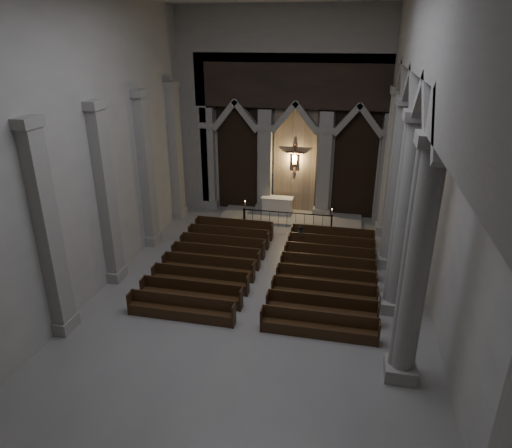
# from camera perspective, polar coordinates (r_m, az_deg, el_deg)

# --- Properties ---
(room) EXTENTS (24.00, 24.10, 12.00)m
(room) POSITION_cam_1_polar(r_m,az_deg,el_deg) (15.82, -0.46, 12.34)
(room) COLOR gray
(room) RESTS_ON ground
(sanctuary_wall) EXTENTS (14.00, 0.77, 12.00)m
(sanctuary_wall) POSITION_cam_1_polar(r_m,az_deg,el_deg) (27.21, 5.04, 14.47)
(sanctuary_wall) COLOR #99978F
(sanctuary_wall) RESTS_ON ground
(right_arcade) EXTENTS (1.00, 24.00, 12.00)m
(right_arcade) POSITION_cam_1_polar(r_m,az_deg,el_deg) (16.85, 19.65, 12.48)
(right_arcade) COLOR #99978F
(right_arcade) RESTS_ON ground
(left_pilasters) EXTENTS (0.60, 13.00, 8.03)m
(left_pilasters) POSITION_cam_1_polar(r_m,az_deg,el_deg) (22.24, -15.66, 4.72)
(left_pilasters) COLOR #99978F
(left_pilasters) RESTS_ON ground
(sanctuary_step) EXTENTS (8.50, 2.60, 0.15)m
(sanctuary_step) POSITION_cam_1_polar(r_m,az_deg,el_deg) (27.99, 4.33, 0.83)
(sanctuary_step) COLOR #99978F
(sanctuary_step) RESTS_ON ground
(altar) EXTENTS (1.95, 0.78, 0.99)m
(altar) POSITION_cam_1_polar(r_m,az_deg,el_deg) (28.39, 2.66, 2.43)
(altar) COLOR silver
(altar) RESTS_ON sanctuary_step
(altar_rail) EXTENTS (5.19, 0.09, 1.02)m
(altar_rail) POSITION_cam_1_polar(r_m,az_deg,el_deg) (26.36, 3.90, 0.84)
(altar_rail) COLOR black
(altar_rail) RESTS_ON ground
(candle_stand_left) EXTENTS (0.25, 0.25, 1.49)m
(candle_stand_left) POSITION_cam_1_polar(r_m,az_deg,el_deg) (26.93, -1.36, 0.75)
(candle_stand_left) COLOR #B48337
(candle_stand_left) RESTS_ON ground
(candle_stand_right) EXTENTS (0.24, 0.24, 1.40)m
(candle_stand_right) POSITION_cam_1_polar(r_m,az_deg,el_deg) (26.28, 9.39, -0.19)
(candle_stand_right) COLOR #B48337
(candle_stand_right) RESTS_ON ground
(pews) EXTENTS (9.77, 8.67, 0.98)m
(pews) POSITION_cam_1_polar(r_m,az_deg,el_deg) (21.27, 1.51, -5.76)
(pews) COLOR black
(pews) RESTS_ON ground
(worshipper) EXTENTS (0.54, 0.42, 1.32)m
(worshipper) POSITION_cam_1_polar(r_m,az_deg,el_deg) (23.78, 5.59, -1.75)
(worshipper) COLOR black
(worshipper) RESTS_ON ground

